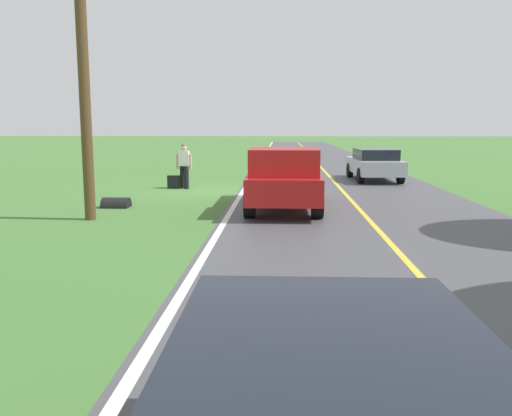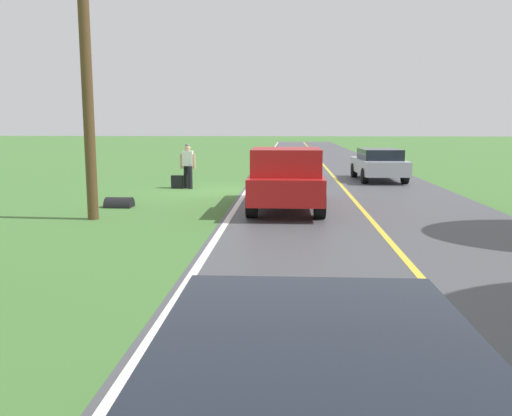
{
  "view_description": "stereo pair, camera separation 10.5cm",
  "coord_description": "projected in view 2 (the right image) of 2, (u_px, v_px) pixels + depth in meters",
  "views": [
    {
      "loc": [
        -2.71,
        19.8,
        2.45
      ],
      "look_at": [
        -2.27,
        10.9,
        1.06
      ],
      "focal_mm": 37.36,
      "sensor_mm": 36.0,
      "label": 1
    },
    {
      "loc": [
        -2.81,
        19.8,
        2.45
      ],
      "look_at": [
        -2.27,
        10.9,
        1.06
      ],
      "focal_mm": 37.36,
      "sensor_mm": 36.0,
      "label": 2
    }
  ],
  "objects": [
    {
      "name": "hitchhiker_walking",
      "position": [
        188.0,
        163.0,
        20.69
      ],
      "size": [
        0.62,
        0.52,
        1.75
      ],
      "color": "black",
      "rests_on": "ground"
    },
    {
      "name": "lane_centre_line",
      "position": [
        347.0,
        192.0,
        19.77
      ],
      "size": [
        0.14,
        117.6,
        0.0
      ],
      "primitive_type": "cube",
      "color": "gold",
      "rests_on": "ground"
    },
    {
      "name": "sedan_near_oncoming",
      "position": [
        379.0,
        164.0,
        23.69
      ],
      "size": [
        2.06,
        4.47,
        1.41
      ],
      "color": "#B2B7C1",
      "rests_on": "ground"
    },
    {
      "name": "drainage_culvert",
      "position": [
        119.0,
        207.0,
        16.06
      ],
      "size": [
        0.8,
        0.6,
        0.6
      ],
      "primitive_type": "cylinder",
      "rotation": [
        0.0,
        1.57,
        0.0
      ],
      "color": "black",
      "rests_on": "ground"
    },
    {
      "name": "lane_edge_line",
      "position": [
        247.0,
        191.0,
        20.0
      ],
      "size": [
        0.16,
        117.6,
        0.0
      ],
      "primitive_type": "cube",
      "color": "silver",
      "rests_on": "ground"
    },
    {
      "name": "utility_pole_roadside",
      "position": [
        86.0,
        53.0,
        13.34
      ],
      "size": [
        0.28,
        0.28,
        8.48
      ],
      "primitive_type": "cylinder",
      "color": "brown",
      "rests_on": "ground"
    },
    {
      "name": "pickup_truck_passing",
      "position": [
        286.0,
        177.0,
        15.44
      ],
      "size": [
        2.11,
        5.41,
        1.82
      ],
      "color": "#B21919",
      "rests_on": "ground"
    },
    {
      "name": "road_surface",
      "position": [
        347.0,
        192.0,
        19.77
      ],
      "size": [
        7.83,
        120.0,
        0.0
      ],
      "primitive_type": "cube",
      "color": "#47474C",
      "rests_on": "ground"
    },
    {
      "name": "suitcase_carried",
      "position": [
        177.0,
        182.0,
        20.76
      ],
      "size": [
        0.47,
        0.22,
        0.51
      ],
      "primitive_type": "cube",
      "rotation": [
        0.0,
        0.0,
        1.52
      ],
      "color": "black",
      "rests_on": "ground"
    },
    {
      "name": "ground_plane",
      "position": [
        214.0,
        191.0,
        20.07
      ],
      "size": [
        200.0,
        200.0,
        0.0
      ],
      "primitive_type": "plane",
      "color": "#427033"
    }
  ]
}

